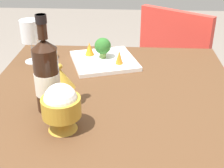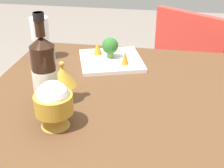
{
  "view_description": "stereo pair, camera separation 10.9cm",
  "coord_description": "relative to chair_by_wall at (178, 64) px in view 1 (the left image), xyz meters",
  "views": [
    {
      "loc": [
        0.06,
        -0.97,
        1.26
      ],
      "look_at": [
        0.0,
        0.0,
        0.76
      ],
      "focal_mm": 50.97,
      "sensor_mm": 36.0,
      "label": 1
    },
    {
      "loc": [
        0.17,
        -0.95,
        1.26
      ],
      "look_at": [
        0.0,
        0.0,
        0.76
      ],
      "focal_mm": 50.97,
      "sensor_mm": 36.0,
      "label": 2
    }
  ],
  "objects": [
    {
      "name": "dining_table",
      "position": [
        -0.33,
        -0.7,
        0.11
      ],
      "size": [
        0.88,
        0.88,
        0.73
      ],
      "color": "brown",
      "rests_on": "ground_plane"
    },
    {
      "name": "rice_bowl_lid",
      "position": [
        -0.51,
        -0.69,
        0.24
      ],
      "size": [
        0.1,
        0.1,
        0.09
      ],
      "color": "gold",
      "rests_on": "dining_table"
    },
    {
      "name": "carrot_garnish_left",
      "position": [
        -0.45,
        -0.41,
        0.24
      ],
      "size": [
        0.04,
        0.04,
        0.06
      ],
      "color": "orange",
      "rests_on": "serving_plate"
    },
    {
      "name": "chair_by_wall",
      "position": [
        0.0,
        0.0,
        0.0
      ],
      "size": [
        0.56,
        0.56,
        0.85
      ],
      "rotation": [
        0.0,
        0.0,
        -0.6
      ],
      "color": "red",
      "rests_on": "ground_plane"
    },
    {
      "name": "wine_glass",
      "position": [
        -0.68,
        -0.46,
        0.33
      ],
      "size": [
        0.08,
        0.08,
        0.18
      ],
      "color": "white",
      "rests_on": "dining_table"
    },
    {
      "name": "rice_bowl",
      "position": [
        -0.46,
        -0.93,
        0.27
      ],
      "size": [
        0.11,
        0.11,
        0.14
      ],
      "color": "gold",
      "rests_on": "dining_table"
    },
    {
      "name": "broccoli_floret",
      "position": [
        -0.39,
        -0.44,
        0.26
      ],
      "size": [
        0.07,
        0.07,
        0.09
      ],
      "color": "#729E4C",
      "rests_on": "serving_plate"
    },
    {
      "name": "serving_plate",
      "position": [
        -0.38,
        -0.45,
        0.21
      ],
      "size": [
        0.32,
        0.32,
        0.02
      ],
      "rotation": [
        0.0,
        0.0,
        0.32
      ],
      "color": "white",
      "rests_on": "dining_table"
    },
    {
      "name": "wine_bottle",
      "position": [
        -0.52,
        -0.83,
        0.31
      ],
      "size": [
        0.08,
        0.08,
        0.3
      ],
      "color": "black",
      "rests_on": "dining_table"
    },
    {
      "name": "carrot_garnish_right",
      "position": [
        -0.32,
        -0.5,
        0.24
      ],
      "size": [
        0.03,
        0.03,
        0.06
      ],
      "color": "orange",
      "rests_on": "serving_plate"
    }
  ]
}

